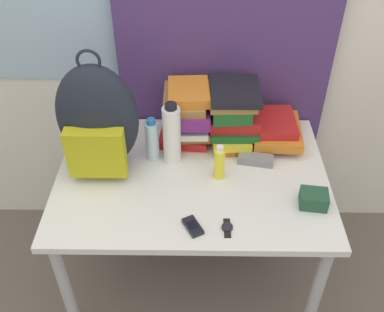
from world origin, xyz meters
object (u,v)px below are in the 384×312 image
book_stack_center (232,115)px  camera_pouch (314,199)px  backpack (98,121)px  book_stack_right (276,130)px  sunglasses_case (256,159)px  sunscreen_bottle (219,163)px  water_bottle (152,140)px  wristwatch (227,228)px  book_stack_left (187,114)px  cell_phone (193,226)px  sports_bottle (172,134)px

book_stack_center → camera_pouch: 0.52m
book_stack_center → backpack: bearing=-161.7°
book_stack_right → sunglasses_case: size_ratio=1.81×
backpack → sunscreen_bottle: size_ratio=3.30×
book_stack_right → water_bottle: size_ratio=1.41×
water_bottle → wristwatch: (0.30, -0.40, -0.09)m
book_stack_left → cell_phone: size_ratio=2.78×
cell_phone → backpack: bearing=137.1°
book_stack_right → sunglasses_case: bearing=-122.2°
backpack → sunscreen_bottle: 0.51m
camera_pouch → sports_bottle: bearing=154.5°
sunscreen_bottle → wristwatch: 0.29m
water_bottle → sunglasses_case: size_ratio=1.28×
water_bottle → sunglasses_case: (0.44, -0.03, -0.08)m
sunscreen_bottle → water_bottle: bearing=156.7°
sunscreen_bottle → wristwatch: (0.02, -0.28, -0.07)m
backpack → cell_phone: (0.38, -0.35, -0.22)m
backpack → sunglasses_case: backpack is taller
book_stack_center → water_bottle: 0.37m
water_bottle → camera_pouch: (0.64, -0.28, -0.06)m
sunscreen_bottle → cell_phone: size_ratio=1.55×
book_stack_right → water_bottle: water_bottle is taller
water_bottle → sports_bottle: (0.08, -0.01, 0.04)m
book_stack_center → sports_bottle: (-0.26, -0.15, 0.00)m
sunglasses_case → cell_phone: bearing=-125.6°
sports_bottle → wristwatch: bearing=-60.8°
sports_bottle → cell_phone: sports_bottle is taller
sunscreen_bottle → cell_phone: bearing=-110.5°
sunglasses_case → backpack: bearing=-178.6°
book_stack_left → wristwatch: bearing=-73.7°
book_stack_left → sunglasses_case: bearing=-29.8°
cell_phone → camera_pouch: bearing=15.0°
book_stack_left → sunscreen_bottle: book_stack_left is taller
book_stack_left → sports_bottle: sports_bottle is taller
water_bottle → sunscreen_bottle: (0.28, -0.12, -0.02)m
sunglasses_case → sunscreen_bottle: bearing=-150.5°
water_bottle → wristwatch: 0.51m
sunscreen_bottle → book_stack_right: bearing=43.9°
backpack → sports_bottle: bearing=6.6°
camera_pouch → sunscreen_bottle: bearing=156.4°
sports_bottle → cell_phone: bearing=-76.7°
book_stack_left → water_bottle: 0.20m
book_stack_left → book_stack_right: 0.41m
book_stack_center → sunscreen_bottle: size_ratio=1.78×
book_stack_left → water_bottle: book_stack_left is taller
book_stack_left → sports_bottle: size_ratio=1.01×
book_stack_right → water_bottle: 0.56m
sunglasses_case → wristwatch: bearing=-110.5°
book_stack_left → camera_pouch: book_stack_left is taller
sports_bottle → camera_pouch: bearing=-25.5°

